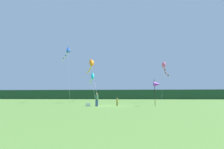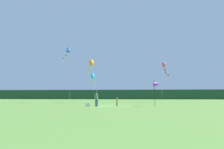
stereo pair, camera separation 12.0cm
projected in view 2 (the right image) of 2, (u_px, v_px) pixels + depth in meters
The scene contains 10 objects.
ground_plane at pixel (109, 106), 22.53m from camera, with size 120.00×120.00×0.00m, color #6B9E42.
distant_treeline at pixel (119, 94), 67.26m from camera, with size 108.00×3.68×3.89m, color #1E4228.
person_adult at pixel (97, 99), 21.41m from camera, with size 0.38×0.38×1.74m.
person_child at pixel (117, 101), 21.79m from camera, with size 0.25×0.25×1.12m.
cooler_box at pixel (88, 105), 21.33m from camera, with size 0.60×0.34×0.40m, color silver.
banner_flag_pole at pixel (157, 84), 21.60m from camera, with size 0.90×0.70×3.63m.
kite_orange at pixel (91, 64), 31.66m from camera, with size 4.07×8.17×8.70m.
kite_blue at pixel (68, 50), 32.77m from camera, with size 3.85×5.29×11.58m.
kite_rainbow at pixel (165, 67), 33.79m from camera, with size 4.06×9.08×8.54m.
kite_cyan at pixel (93, 77), 39.72m from camera, with size 3.08×7.95×7.20m.
Camera 2 is at (2.16, -22.82, 1.39)m, focal length 25.55 mm.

